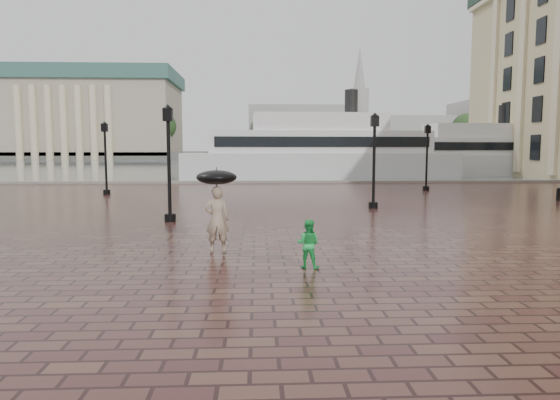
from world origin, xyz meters
name	(u,v)px	position (x,y,z in m)	size (l,w,h in m)	color
ground	(387,292)	(0.00, 0.00, 0.00)	(300.00, 300.00, 0.00)	#371A19
harbour_water	(270,163)	(0.00, 92.00, 0.00)	(240.00, 240.00, 0.00)	#495559
quay_edge	(288,183)	(0.00, 32.00, 0.00)	(80.00, 0.60, 0.30)	slate
far_shore	(265,155)	(0.00, 160.00, 1.00)	(300.00, 60.00, 2.00)	#4C4C47
museum	(82,112)	(-55.00, 144.61, 13.91)	(57.00, 32.50, 26.00)	gray
distant_skyline	(415,128)	(48.14, 150.00, 9.45)	(102.50, 22.00, 33.00)	gray
far_trees	(266,127)	(0.00, 138.00, 9.42)	(188.00, 8.00, 13.50)	#2D2119
street_lamps	(277,158)	(-1.50, 17.50, 2.33)	(21.44, 14.44, 4.40)	black
adult_pedestrian	(217,219)	(-3.68, 3.99, 0.92)	(0.67, 0.44, 1.83)	gray
child_pedestrian	(308,244)	(-1.37, 2.07, 0.58)	(0.57, 0.44, 1.17)	green
ferry_near	(319,152)	(3.31, 37.80, 2.53)	(25.91, 7.34, 8.41)	silver
ferry_far	(478,154)	(21.33, 43.48, 2.27)	(23.30, 7.01, 7.54)	silver
umbrella	(217,177)	(-3.68, 3.99, 2.07)	(1.10, 1.10, 1.18)	black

